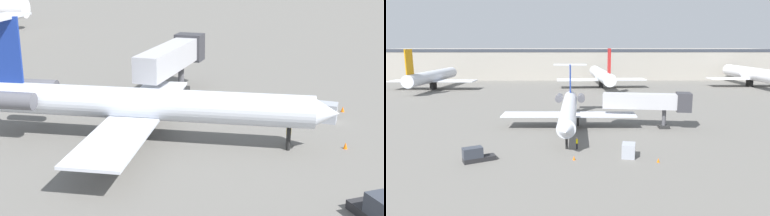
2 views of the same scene
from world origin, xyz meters
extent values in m
cube|color=#66635E|center=(0.00, 0.00, -0.05)|extent=(400.00, 400.00, 0.10)
cylinder|color=silver|center=(-2.01, -0.71, 3.37)|extent=(2.97, 27.72, 2.71)
cone|color=silver|center=(-2.14, -15.36, 3.37)|extent=(2.60, 2.22, 2.58)
cone|color=silver|center=(-1.87, 14.04, 3.37)|extent=(2.33, 2.62, 2.31)
cube|color=silver|center=(4.30, 0.23, 2.32)|extent=(11.01, 4.50, 0.24)
cube|color=silver|center=(-8.29, 0.35, 2.32)|extent=(11.01, 4.50, 0.24)
cylinder|color=#595960|center=(0.35, 10.12, 3.77)|extent=(1.53, 3.21, 1.50)
cylinder|color=#595960|center=(-4.16, 10.16, 3.77)|extent=(1.53, 3.21, 1.50)
cube|color=navy|center=(-1.88, 12.14, 7.62)|extent=(0.27, 3.20, 5.79)
cube|color=silver|center=(-1.88, 12.14, 10.42)|extent=(6.82, 2.46, 0.20)
cylinder|color=black|center=(-2.12, -12.56, 1.01)|extent=(0.36, 0.36, 2.02)
cylinder|color=black|center=(-0.39, 1.28, 1.01)|extent=(0.36, 0.36, 2.02)
cylinder|color=black|center=(-3.59, 1.31, 1.01)|extent=(0.36, 0.36, 2.02)
cube|color=#ADADB2|center=(11.22, 0.12, 4.76)|extent=(14.59, 4.75, 2.60)
cube|color=#333338|center=(17.92, -0.90, 4.76)|extent=(2.86, 3.53, 3.20)
cylinder|color=#4C4C51|center=(14.77, -0.42, 1.73)|extent=(0.70, 0.70, 3.46)
cube|color=#262626|center=(14.77, -0.42, 0.25)|extent=(1.80, 1.80, 0.50)
cube|color=black|center=(-0.65, -12.61, 0.42)|extent=(0.27, 0.34, 0.85)
cube|color=yellow|center=(-0.65, -12.61, 1.15)|extent=(0.29, 0.42, 0.60)
sphere|color=tan|center=(-0.65, -12.61, 1.57)|extent=(0.24, 0.24, 0.24)
cube|color=#262628|center=(-13.13, -17.59, 0.30)|extent=(4.18, 3.14, 0.60)
cube|color=#333842|center=(-13.83, -17.97, 1.25)|extent=(2.78, 2.38, 1.30)
cube|color=#999EA8|center=(6.14, -16.19, 0.91)|extent=(2.11, 2.54, 1.83)
cone|color=orange|center=(-1.05, -17.30, 0.28)|extent=(0.36, 0.36, 0.55)
cone|color=orange|center=(9.58, -18.31, 0.28)|extent=(0.36, 0.36, 0.55)
cube|color=#9E998E|center=(0.00, 88.59, 6.22)|extent=(154.44, 20.36, 12.44)
cube|color=#333842|center=(0.00, 78.61, 11.84)|extent=(154.44, 0.60, 1.20)
cylinder|color=silver|center=(-46.69, 51.68, 4.27)|extent=(4.69, 32.52, 3.74)
cube|color=orange|center=(-47.11, 37.47, 9.64)|extent=(0.42, 4.01, 7.00)
cube|color=silver|center=(-46.69, 51.68, 2.80)|extent=(27.40, 6.80, 0.30)
cube|color=black|center=(-46.69, 51.68, 1.20)|extent=(1.20, 2.80, 2.40)
cylinder|color=silver|center=(7.82, 55.43, 4.35)|extent=(6.31, 35.33, 3.90)
cube|color=red|center=(8.90, 39.89, 9.80)|extent=(0.57, 4.01, 7.00)
cube|color=silver|center=(7.82, 55.43, 2.80)|extent=(29.87, 8.02, 0.30)
cube|color=black|center=(7.82, 55.43, 1.20)|extent=(1.20, 2.80, 2.40)
cylinder|color=white|center=(59.30, 58.33, 4.53)|extent=(4.88, 33.87, 4.25)
cube|color=white|center=(59.30, 58.33, 2.80)|extent=(28.50, 6.53, 0.30)
cube|color=black|center=(59.30, 58.33, 1.20)|extent=(1.20, 2.80, 2.40)
camera|label=1|loc=(-41.97, -11.05, 15.57)|focal=47.29mm
camera|label=2|loc=(-0.92, -59.86, 14.83)|focal=32.39mm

